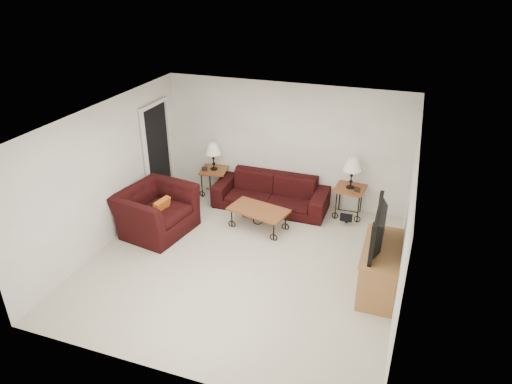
% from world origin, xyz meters
% --- Properties ---
extents(ground, '(5.00, 5.00, 0.00)m').
position_xyz_m(ground, '(0.00, 0.00, 0.00)').
color(ground, beige).
rests_on(ground, ground).
extents(wall_back, '(5.00, 0.02, 2.50)m').
position_xyz_m(wall_back, '(0.00, 2.50, 1.25)').
color(wall_back, white).
rests_on(wall_back, ground).
extents(wall_front, '(5.00, 0.02, 2.50)m').
position_xyz_m(wall_front, '(0.00, -2.50, 1.25)').
color(wall_front, white).
rests_on(wall_front, ground).
extents(wall_left, '(0.02, 5.00, 2.50)m').
position_xyz_m(wall_left, '(-2.50, 0.00, 1.25)').
color(wall_left, white).
rests_on(wall_left, ground).
extents(wall_right, '(0.02, 5.00, 2.50)m').
position_xyz_m(wall_right, '(2.50, 0.00, 1.25)').
color(wall_right, white).
rests_on(wall_right, ground).
extents(ceiling, '(5.00, 5.00, 0.00)m').
position_xyz_m(ceiling, '(0.00, 0.00, 2.50)').
color(ceiling, white).
rests_on(ceiling, wall_back).
extents(doorway, '(0.08, 0.94, 2.04)m').
position_xyz_m(doorway, '(-2.47, 1.65, 1.02)').
color(doorway, black).
rests_on(doorway, ground).
extents(sofa, '(2.32, 0.91, 0.68)m').
position_xyz_m(sofa, '(-0.14, 2.02, 0.34)').
color(sofa, black).
rests_on(sofa, ground).
extents(side_table_left, '(0.63, 0.63, 0.59)m').
position_xyz_m(side_table_left, '(-1.47, 2.20, 0.30)').
color(side_table_left, brown).
rests_on(side_table_left, ground).
extents(side_table_right, '(0.62, 0.62, 0.62)m').
position_xyz_m(side_table_right, '(1.42, 2.20, 0.31)').
color(side_table_right, brown).
rests_on(side_table_right, ground).
extents(lamp_left, '(0.39, 0.39, 0.59)m').
position_xyz_m(lamp_left, '(-1.47, 2.20, 0.89)').
color(lamp_left, black).
rests_on(lamp_left, side_table_left).
extents(lamp_right, '(0.38, 0.38, 0.62)m').
position_xyz_m(lamp_right, '(1.42, 2.20, 0.93)').
color(lamp_right, black).
rests_on(lamp_right, side_table_right).
extents(photo_frame_left, '(0.12, 0.05, 0.10)m').
position_xyz_m(photo_frame_left, '(-1.62, 2.05, 0.64)').
color(photo_frame_left, black).
rests_on(photo_frame_left, side_table_left).
extents(photo_frame_right, '(0.12, 0.05, 0.10)m').
position_xyz_m(photo_frame_right, '(1.57, 2.05, 0.67)').
color(photo_frame_right, black).
rests_on(photo_frame_right, side_table_right).
extents(coffee_table, '(1.20, 0.82, 0.41)m').
position_xyz_m(coffee_table, '(-0.11, 1.15, 0.21)').
color(coffee_table, brown).
rests_on(coffee_table, ground).
extents(armchair, '(1.34, 1.48, 0.85)m').
position_xyz_m(armchair, '(-1.88, 0.44, 0.42)').
color(armchair, black).
rests_on(armchair, ground).
extents(throw_pillow, '(0.16, 0.39, 0.38)m').
position_xyz_m(throw_pillow, '(-1.72, 0.39, 0.52)').
color(throw_pillow, '#B75217').
rests_on(throw_pillow, armchair).
extents(tv_stand, '(0.53, 1.27, 0.76)m').
position_xyz_m(tv_stand, '(2.23, 0.03, 0.38)').
color(tv_stand, '#A9693F').
rests_on(tv_stand, ground).
extents(television, '(0.15, 1.14, 0.65)m').
position_xyz_m(television, '(2.21, 0.03, 1.09)').
color(television, black).
rests_on(television, tv_stand).
extents(backpack, '(0.39, 0.32, 0.46)m').
position_xyz_m(backpack, '(1.45, 1.89, 0.23)').
color(backpack, black).
rests_on(backpack, ground).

